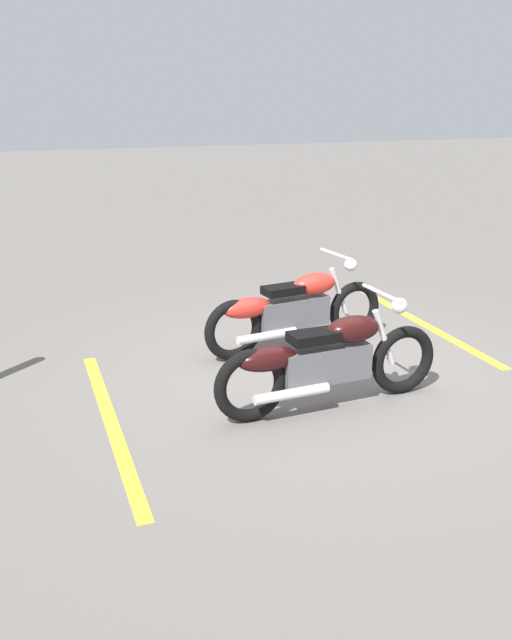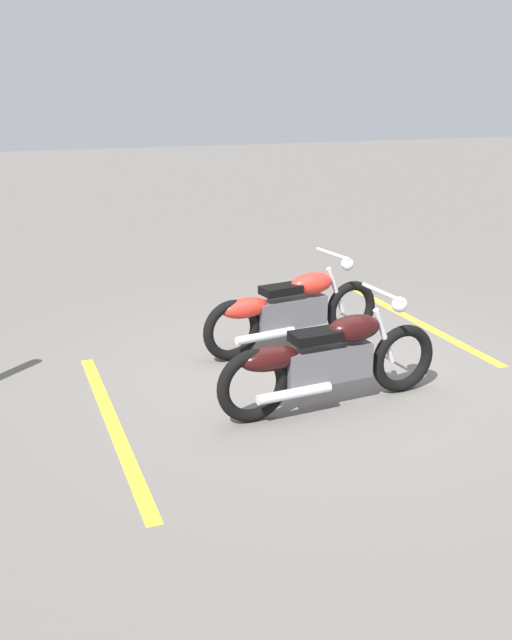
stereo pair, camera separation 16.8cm
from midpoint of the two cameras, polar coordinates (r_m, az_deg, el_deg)
ground_plane at (r=7.20m, az=6.07°, el=-4.28°), size 60.00×60.00×0.00m
motorcycle_bright_foreground at (r=7.67m, az=3.64°, el=0.88°), size 2.23×0.65×1.04m
motorcycle_dark_foreground at (r=6.26m, az=6.46°, el=-3.29°), size 2.23×0.62×1.04m
parking_stripe_near at (r=8.90m, az=14.04°, el=-0.27°), size 0.18×3.20×0.01m
parking_stripe_mid at (r=6.25m, az=-11.06°, el=-8.20°), size 0.18×3.20×0.01m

